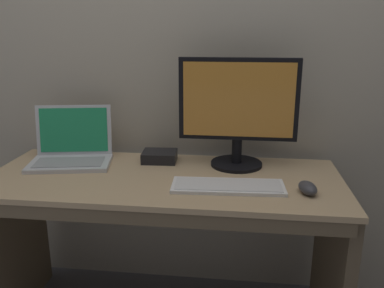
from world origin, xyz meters
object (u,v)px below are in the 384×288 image
external_monitor (238,109)px  computer_mouse (308,188)px  laptop_silver (71,152)px  wired_keyboard (228,186)px  external_drive_box (160,156)px

external_monitor → computer_mouse: external_monitor is taller
laptop_silver → wired_keyboard: size_ratio=0.88×
computer_mouse → external_drive_box: 0.67m
wired_keyboard → external_drive_box: (-0.32, 0.28, 0.02)m
laptop_silver → computer_mouse: (0.99, -0.23, -0.03)m
computer_mouse → external_drive_box: external_drive_box is taller
external_monitor → computer_mouse: (0.26, -0.27, -0.23)m
external_drive_box → laptop_silver: bearing=-170.4°
laptop_silver → wired_keyboard: laptop_silver is taller
laptop_silver → wired_keyboard: 0.73m
external_monitor → wired_keyboard: external_monitor is taller
external_monitor → wired_keyboard: size_ratio=1.15×
external_monitor → external_drive_box: (-0.34, 0.03, -0.23)m
external_drive_box → wired_keyboard: bearing=-41.2°
external_monitor → external_drive_box: 0.41m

